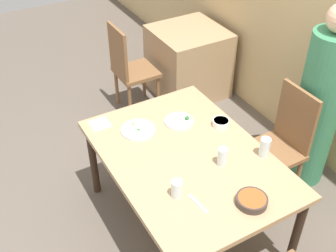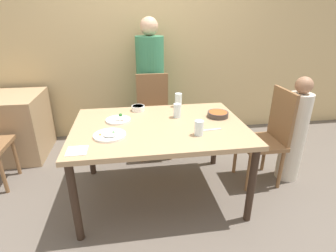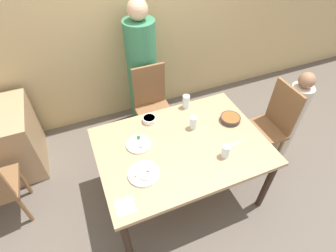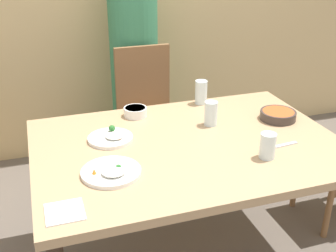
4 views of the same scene
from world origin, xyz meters
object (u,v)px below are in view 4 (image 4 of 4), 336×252
at_px(chair_adult_spot, 148,115).
at_px(person_adult, 135,70).
at_px(bowl_curry, 278,115).
at_px(glass_water_tall, 211,113).
at_px(plate_rice_adult, 111,172).

height_order(chair_adult_spot, person_adult, person_adult).
xyz_separation_m(bowl_curry, glass_water_tall, (-0.38, 0.05, 0.04)).
distance_m(chair_adult_spot, person_adult, 0.40).
bearing_deg(person_adult, chair_adult_spot, -90.00).
bearing_deg(person_adult, glass_water_tall, -81.76).
xyz_separation_m(bowl_curry, plate_rice_adult, (-0.97, -0.28, -0.01)).
bearing_deg(plate_rice_adult, chair_adult_spot, 66.77).
bearing_deg(bowl_curry, glass_water_tall, 172.45).
bearing_deg(person_adult, bowl_curry, -64.22).
bearing_deg(plate_rice_adult, bowl_curry, 16.27).
height_order(chair_adult_spot, bowl_curry, chair_adult_spot).
relative_size(person_adult, bowl_curry, 8.22).
bearing_deg(chair_adult_spot, plate_rice_adult, -113.23).
distance_m(chair_adult_spot, plate_rice_adult, 1.15).
bearing_deg(plate_rice_adult, person_adult, 72.05).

